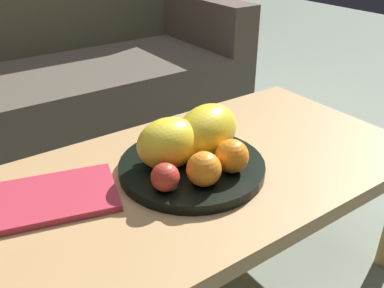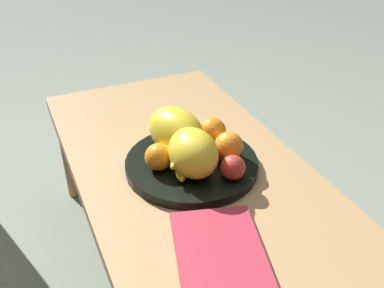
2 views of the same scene
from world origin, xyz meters
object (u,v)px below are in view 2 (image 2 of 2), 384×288
Objects in this scene: melon_smaller_beside at (176,131)px; coffee_table at (190,179)px; apple_front at (233,167)px; banana_bunch at (181,158)px; fruit_bowl at (192,164)px; orange_front at (229,146)px; orange_back at (212,131)px; magazine at (219,251)px; melon_large_front at (193,153)px; orange_left at (159,157)px.

coffee_table is at bearing -159.08° from melon_smaller_beside.
apple_front is 0.13m from banana_bunch.
fruit_bowl is 5.61× the size of apple_front.
orange_back is (0.08, 0.01, 0.00)m from orange_front.
orange_back is (0.05, -0.08, 0.05)m from fruit_bowl.
fruit_bowl is 1.41× the size of magazine.
melon_large_front is 0.86× the size of melon_smaller_beside.
fruit_bowl is 0.11m from orange_back.
apple_front reaches higher than banana_bunch.
fruit_bowl is at bearing -161.56° from melon_smaller_beside.
melon_smaller_beside is at bearing -13.06° from banana_bunch.
melon_smaller_beside is (0.11, 0.00, 0.00)m from melon_large_front.
orange_back is at bearing 4.87° from orange_front.
melon_large_front is 0.15m from orange_back.
melon_large_front is at bearing 159.14° from fruit_bowl.
melon_large_front reaches higher than orange_left.
orange_back reaches higher than banana_bunch.
orange_front is 0.13m from banana_bunch.
coffee_table is 14.96× the size of orange_front.
magazine is (-0.32, 0.07, 0.05)m from coffee_table.
melon_smaller_beside reaches higher than orange_front.
orange_left is at bearing 19.03° from magazine.
banana_bunch is (0.09, 0.10, -0.00)m from apple_front.
melon_smaller_beside reaches higher than banana_bunch.
melon_smaller_beside is at bearing 85.75° from orange_back.
orange_left is 0.45× the size of banana_bunch.
apple_front is (-0.16, 0.02, -0.01)m from orange_back.
melon_large_front is 2.17× the size of orange_left.
fruit_bowl is 0.13m from apple_front.
orange_back is (0.05, -0.18, 0.00)m from orange_left.
orange_front is 1.09× the size of orange_left.
melon_smaller_beside is at bearing -50.27° from orange_left.
melon_large_front is at bearing 135.40° from orange_back.
orange_back reaches higher than orange_left.
melon_smaller_beside reaches higher than fruit_bowl.
fruit_bowl reaches higher than coffee_table.
melon_large_front is at bearing -147.43° from banana_bunch.
melon_smaller_beside is at bearing 20.92° from coffee_table.
orange_front reaches higher than banana_bunch.
melon_large_front is 2.44× the size of apple_front.
orange_back reaches higher than coffee_table.
coffee_table is 0.14m from melon_smaller_beside.
banana_bunch is at bearing 166.94° from melon_smaller_beside.
apple_front is (-0.06, -0.08, -0.03)m from melon_large_front.
orange_left is 0.19m from apple_front.
fruit_bowl is 1.97× the size of melon_smaller_beside.
melon_large_front is 1.98× the size of orange_front.
orange_back is at bearing -63.49° from coffee_table.
orange_left reaches higher than apple_front.
banana_bunch is (-0.03, 0.04, 0.10)m from coffee_table.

